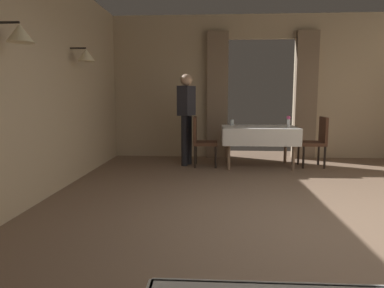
{
  "coord_description": "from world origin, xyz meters",
  "views": [
    {
      "loc": [
        -1.01,
        -3.43,
        1.29
      ],
      "look_at": [
        -1.25,
        0.56,
        0.75
      ],
      "focal_mm": 32.77,
      "sensor_mm": 36.0,
      "label": 1
    }
  ],
  "objects_px": {
    "chair_mid_left": "(201,139)",
    "chair_mid_right": "(316,139)",
    "dining_table_mid": "(259,132)",
    "glass_mid_b": "(232,122)",
    "flower_vase_mid": "(289,121)",
    "person_diner_standing_aside": "(186,111)"
  },
  "relations": [
    {
      "from": "dining_table_mid",
      "to": "flower_vase_mid",
      "type": "xyz_separation_m",
      "value": [
        0.5,
        -0.17,
        0.22
      ]
    },
    {
      "from": "chair_mid_right",
      "to": "flower_vase_mid",
      "type": "height_order",
      "value": "flower_vase_mid"
    },
    {
      "from": "dining_table_mid",
      "to": "chair_mid_right",
      "type": "distance_m",
      "value": 1.08
    },
    {
      "from": "flower_vase_mid",
      "to": "glass_mid_b",
      "type": "xyz_separation_m",
      "value": [
        -0.99,
        0.42,
        -0.06
      ]
    },
    {
      "from": "chair_mid_left",
      "to": "glass_mid_b",
      "type": "bearing_deg",
      "value": 26.12
    },
    {
      "from": "chair_mid_left",
      "to": "chair_mid_right",
      "type": "bearing_deg",
      "value": 2.21
    },
    {
      "from": "dining_table_mid",
      "to": "person_diner_standing_aside",
      "type": "xyz_separation_m",
      "value": [
        -1.36,
        0.06,
        0.38
      ]
    },
    {
      "from": "chair_mid_right",
      "to": "person_diner_standing_aside",
      "type": "distance_m",
      "value": 2.48
    },
    {
      "from": "chair_mid_right",
      "to": "chair_mid_left",
      "type": "bearing_deg",
      "value": -177.79
    },
    {
      "from": "chair_mid_left",
      "to": "chair_mid_right",
      "type": "height_order",
      "value": "same"
    },
    {
      "from": "flower_vase_mid",
      "to": "glass_mid_b",
      "type": "distance_m",
      "value": 1.08
    },
    {
      "from": "dining_table_mid",
      "to": "chair_mid_right",
      "type": "height_order",
      "value": "chair_mid_right"
    },
    {
      "from": "chair_mid_left",
      "to": "flower_vase_mid",
      "type": "distance_m",
      "value": 1.62
    },
    {
      "from": "dining_table_mid",
      "to": "chair_mid_right",
      "type": "bearing_deg",
      "value": 2.33
    },
    {
      "from": "dining_table_mid",
      "to": "glass_mid_b",
      "type": "distance_m",
      "value": 0.57
    },
    {
      "from": "chair_mid_right",
      "to": "glass_mid_b",
      "type": "height_order",
      "value": "chair_mid_right"
    },
    {
      "from": "chair_mid_right",
      "to": "glass_mid_b",
      "type": "relative_size",
      "value": 8.09
    },
    {
      "from": "chair_mid_left",
      "to": "flower_vase_mid",
      "type": "relative_size",
      "value": 4.36
    },
    {
      "from": "chair_mid_right",
      "to": "glass_mid_b",
      "type": "distance_m",
      "value": 1.6
    },
    {
      "from": "glass_mid_b",
      "to": "chair_mid_right",
      "type": "bearing_deg",
      "value": -7.4
    },
    {
      "from": "flower_vase_mid",
      "to": "glass_mid_b",
      "type": "bearing_deg",
      "value": 157.04
    },
    {
      "from": "chair_mid_left",
      "to": "flower_vase_mid",
      "type": "height_order",
      "value": "flower_vase_mid"
    }
  ]
}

